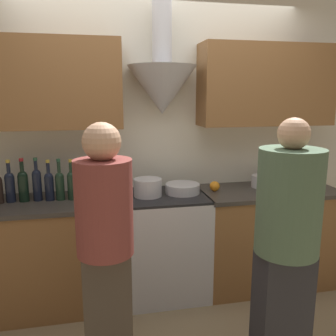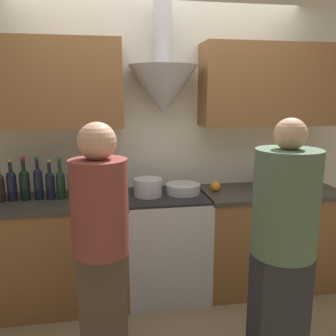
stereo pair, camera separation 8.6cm
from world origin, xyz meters
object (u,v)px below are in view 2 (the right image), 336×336
at_px(saucepan, 264,182).
at_px(wine_bottle_4, 38,182).
at_px(mixing_bowl, 183,189).
at_px(wine_bottle_3, 25,183).
at_px(wine_bottle_1, 0,186).
at_px(orange_fruit, 216,187).
at_px(stove_range, 166,244).
at_px(wine_bottle_2, 12,184).
at_px(person_foreground_left, 101,244).
at_px(wine_bottle_8, 83,182).
at_px(stock_pot, 148,187).
at_px(person_foreground_right, 283,243).
at_px(wine_bottle_6, 61,183).
at_px(wine_bottle_5, 50,184).
at_px(wine_bottle_9, 95,181).
at_px(wine_bottle_7, 72,183).

bearing_deg(saucepan, wine_bottle_4, -179.19).
bearing_deg(mixing_bowl, wine_bottle_3, 179.11).
height_order(wine_bottle_1, wine_bottle_3, wine_bottle_3).
bearing_deg(orange_fruit, stove_range, -176.65).
xyz_separation_m(wine_bottle_2, person_foreground_left, (0.70, -0.95, -0.15)).
distance_m(stove_range, wine_bottle_8, 0.89).
relative_size(stock_pot, person_foreground_right, 0.15).
relative_size(wine_bottle_3, saucepan, 1.77).
bearing_deg(mixing_bowl, person_foreground_right, -71.36).
bearing_deg(stove_range, wine_bottle_6, 178.14).
bearing_deg(stove_range, stock_pot, -176.77).
relative_size(wine_bottle_5, mixing_bowl, 1.11).
bearing_deg(orange_fruit, wine_bottle_5, 179.77).
relative_size(stove_range, stock_pot, 3.84).
bearing_deg(mixing_bowl, wine_bottle_8, -179.82).
relative_size(person_foreground_left, person_foreground_right, 0.99).
xyz_separation_m(wine_bottle_9, stock_pot, (0.43, -0.03, -0.06)).
relative_size(wine_bottle_3, wine_bottle_6, 1.03).
relative_size(wine_bottle_3, stock_pot, 1.48).
xyz_separation_m(wine_bottle_7, orange_fruit, (1.20, 0.01, -0.09)).
bearing_deg(mixing_bowl, wine_bottle_7, -179.87).
bearing_deg(orange_fruit, wine_bottle_9, -179.65).
relative_size(stove_range, person_foreground_right, 0.56).
distance_m(wine_bottle_8, saucepan, 1.59).
height_order(saucepan, person_foreground_right, person_foreground_right).
xyz_separation_m(stove_range, wine_bottle_6, (-0.85, 0.03, 0.57)).
relative_size(wine_bottle_7, saucepan, 1.68).
xyz_separation_m(wine_bottle_2, wine_bottle_3, (0.10, -0.00, 0.00)).
height_order(wine_bottle_6, mixing_bowl, wine_bottle_6).
height_order(wine_bottle_1, wine_bottle_2, wine_bottle_2).
bearing_deg(wine_bottle_9, wine_bottle_7, 179.95).
relative_size(wine_bottle_4, wine_bottle_6, 1.03).
distance_m(wine_bottle_6, saucepan, 1.77).
bearing_deg(wine_bottle_2, person_foreground_right, -32.19).
height_order(wine_bottle_6, person_foreground_right, person_foreground_right).
bearing_deg(wine_bottle_9, stock_pot, -3.76).
height_order(mixing_bowl, saucepan, saucepan).
distance_m(stove_range, person_foreground_right, 1.25).
relative_size(wine_bottle_2, stock_pot, 1.44).
bearing_deg(person_foreground_right, mixing_bowl, 108.64).
distance_m(stove_range, stock_pot, 0.54).
bearing_deg(wine_bottle_1, wine_bottle_2, 11.67).
relative_size(wine_bottle_9, stock_pot, 1.46).
xyz_separation_m(wine_bottle_1, wine_bottle_5, (0.38, 0.00, 0.00)).
bearing_deg(stove_range, person_foreground_right, -63.93).
relative_size(wine_bottle_9, orange_fruit, 3.85).
distance_m(stove_range, wine_bottle_2, 1.36).
bearing_deg(wine_bottle_6, wine_bottle_2, 177.31).
height_order(wine_bottle_2, wine_bottle_6, wine_bottle_2).
xyz_separation_m(wine_bottle_6, wine_bottle_9, (0.27, -0.01, 0.01)).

